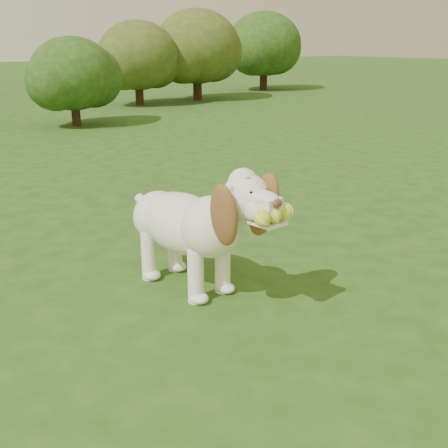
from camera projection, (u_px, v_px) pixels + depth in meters
ground at (223, 321)px, 2.75m from camera, size 80.00×80.00×0.00m
dog at (195, 222)px, 2.98m from camera, size 0.50×1.14×0.74m
shrub_f at (197, 47)px, 12.91m from camera, size 1.97×1.97×2.05m
shrub_c at (73, 74)px, 8.90m from camera, size 1.35×1.35×1.40m
shrub_d at (138, 55)px, 11.86m from camera, size 1.69×1.69×1.75m
shrub_h at (264, 44)px, 15.64m from camera, size 2.05×2.05×2.12m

